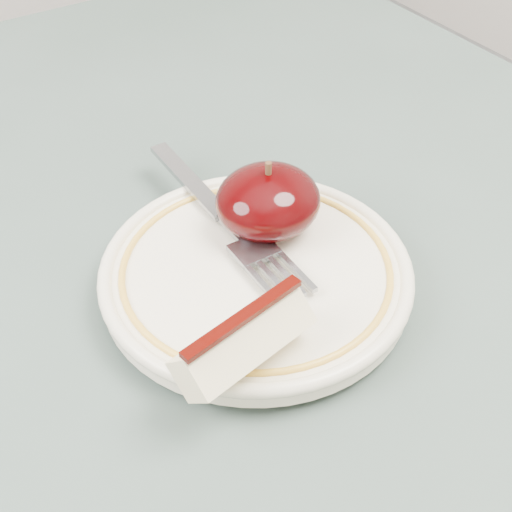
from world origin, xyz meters
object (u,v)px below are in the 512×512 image
apple_half (268,201)px  fork (224,218)px  plate (256,273)px  table (131,410)px

apple_half → fork: 0.03m
plate → apple_half: (0.03, 0.03, 0.03)m
apple_half → table: bearing=-176.6°
table → plate: plate is taller
apple_half → fork: (-0.02, 0.02, -0.02)m
apple_half → fork: bearing=141.4°
plate → apple_half: apple_half is taller
plate → fork: size_ratio=1.05×
table → apple_half: apple_half is taller
table → fork: 0.15m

